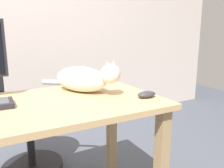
{
  "coord_description": "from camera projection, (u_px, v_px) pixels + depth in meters",
  "views": [
    {
      "loc": [
        -0.06,
        -1.1,
        1.06
      ],
      "look_at": [
        0.53,
        -0.01,
        0.8
      ],
      "focal_mm": 35.83,
      "sensor_mm": 36.0,
      "label": 1
    }
  ],
  "objects": [
    {
      "name": "computer_mouse",
      "position": [
        147.0,
        94.0,
        1.21
      ],
      "size": [
        0.11,
        0.06,
        0.04
      ],
      "primitive_type": "ellipsoid",
      "color": "#333338",
      "rests_on": "desk"
    },
    {
      "name": "office_chair",
      "position": [
        22.0,
        122.0,
        1.73
      ],
      "size": [
        0.48,
        0.48,
        0.94
      ],
      "color": "black",
      "rests_on": "ground_plane"
    },
    {
      "name": "desk",
      "position": [
        14.0,
        129.0,
        1.07
      ],
      "size": [
        1.48,
        0.68,
        0.74
      ],
      "color": "tan",
      "rests_on": "ground_plane"
    },
    {
      "name": "cat",
      "position": [
        84.0,
        78.0,
        1.33
      ],
      "size": [
        0.34,
        0.55,
        0.2
      ],
      "color": "silver",
      "rests_on": "desk"
    }
  ]
}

